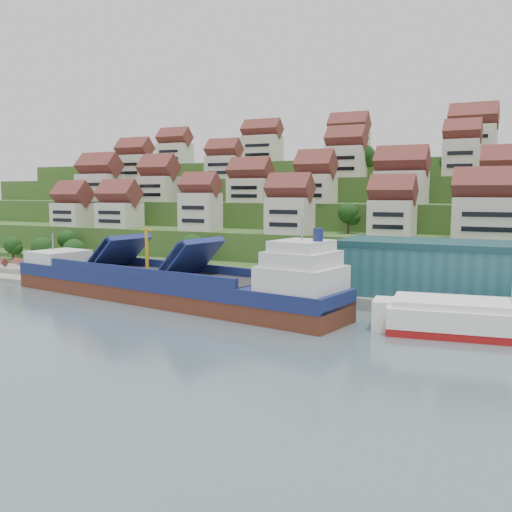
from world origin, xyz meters
The scene contains 10 objects.
ground centered at (0.00, 0.00, 0.00)m, with size 300.00×300.00×0.00m, color slate.
quay centered at (20.00, 15.00, 1.10)m, with size 180.00×14.00×2.20m, color gray.
pebble_beach centered at (-58.00, 12.00, 0.50)m, with size 45.00×20.00×1.00m, color gray.
hillside centered at (0.00, 103.55, 10.66)m, with size 260.00×128.00×31.00m.
hillside_village centered at (2.18, 60.17, 24.31)m, with size 156.76×64.00×29.06m.
hillside_trees centered at (-13.43, 42.81, 15.76)m, with size 140.01×62.19×31.73m.
flagpole centered at (18.11, 10.00, 6.88)m, with size 1.28×0.16×8.00m.
beach_huts centered at (-60.00, 10.75, 2.10)m, with size 14.40×3.70×2.20m.
cargo_ship centered at (-7.05, -0.97, 3.23)m, with size 77.08×24.09×16.87m.
second_ship centered at (49.90, -1.01, 2.49)m, with size 29.66×14.34×8.26m.
Camera 1 is at (54.99, -89.44, 21.04)m, focal length 40.00 mm.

